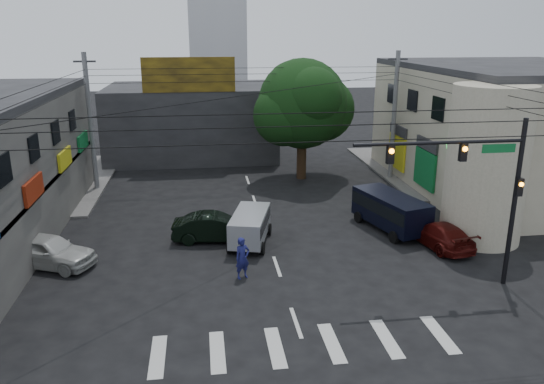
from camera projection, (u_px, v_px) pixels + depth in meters
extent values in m
plane|color=black|center=(284.00, 286.00, 22.72)|extent=(160.00, 160.00, 0.00)
cube|color=#514F4C|center=(472.00, 168.00, 42.08)|extent=(16.00, 16.00, 0.15)
cube|color=#A0977E|center=(514.00, 130.00, 36.20)|extent=(14.00, 18.00, 8.00)
cylinder|color=#A0977E|center=(487.00, 165.00, 26.77)|extent=(4.00, 4.00, 8.00)
cube|color=#232326|center=(192.00, 121.00, 45.97)|extent=(14.00, 10.00, 6.00)
cube|color=olive|center=(189.00, 75.00, 40.07)|extent=(7.00, 0.30, 2.60)
cylinder|color=black|center=(302.00, 149.00, 38.71)|extent=(0.70, 0.70, 4.40)
sphere|color=black|center=(302.00, 104.00, 37.74)|extent=(6.40, 6.40, 6.40)
cylinder|color=black|center=(514.00, 204.00, 21.95)|extent=(0.20, 0.20, 7.20)
cylinder|color=black|center=(440.00, 143.00, 20.71)|extent=(7.00, 0.14, 0.14)
cube|color=black|center=(463.00, 152.00, 20.96)|extent=(0.28, 0.22, 0.75)
cube|color=black|center=(390.00, 154.00, 20.57)|extent=(0.28, 0.22, 0.75)
sphere|color=orange|center=(465.00, 149.00, 20.78)|extent=(0.20, 0.20, 0.20)
sphere|color=orange|center=(392.00, 151.00, 20.39)|extent=(0.20, 0.20, 0.20)
cube|color=#0E632D|center=(499.00, 148.00, 21.12)|extent=(1.40, 0.06, 0.35)
cylinder|color=#59595B|center=(91.00, 123.00, 35.19)|extent=(0.32, 0.32, 9.20)
cylinder|color=#59595B|center=(394.00, 117.00, 37.90)|extent=(0.32, 0.32, 9.20)
imported|color=black|center=(215.00, 227.00, 27.46)|extent=(2.33, 4.67, 1.45)
imported|color=#B2B2AE|center=(48.00, 251.00, 24.46)|extent=(5.10, 5.81, 1.53)
imported|color=#420C09|center=(439.00, 234.00, 26.79)|extent=(3.36, 5.01, 1.27)
imported|color=#171951|center=(242.00, 258.00, 23.22)|extent=(1.04, 0.99, 1.89)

